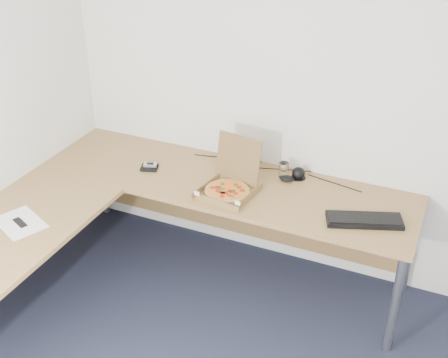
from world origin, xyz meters
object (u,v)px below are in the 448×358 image
at_px(pizza_box, 228,188).
at_px(wallet, 149,168).
at_px(desk, 149,206).
at_px(drinking_glass, 284,171).
at_px(keyboard, 364,220).

distance_m(pizza_box, wallet, 0.62).
bearing_deg(desk, wallet, 119.41).
bearing_deg(drinking_glass, pizza_box, -128.69).
relative_size(desk, pizza_box, 6.86).
bearing_deg(pizza_box, desk, -134.66).
height_order(keyboard, wallet, keyboard).
relative_size(pizza_box, wallet, 3.25).
distance_m(drinking_glass, wallet, 0.91).
xyz_separation_m(drinking_glass, wallet, (-0.87, -0.25, -0.05)).
relative_size(pizza_box, drinking_glass, 3.23).
relative_size(drinking_glass, wallet, 1.01).
distance_m(desk, keyboard, 1.30).
bearing_deg(keyboard, wallet, 157.68).
xyz_separation_m(pizza_box, keyboard, (0.86, 0.02, -0.02)).
bearing_deg(keyboard, pizza_box, 160.98).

